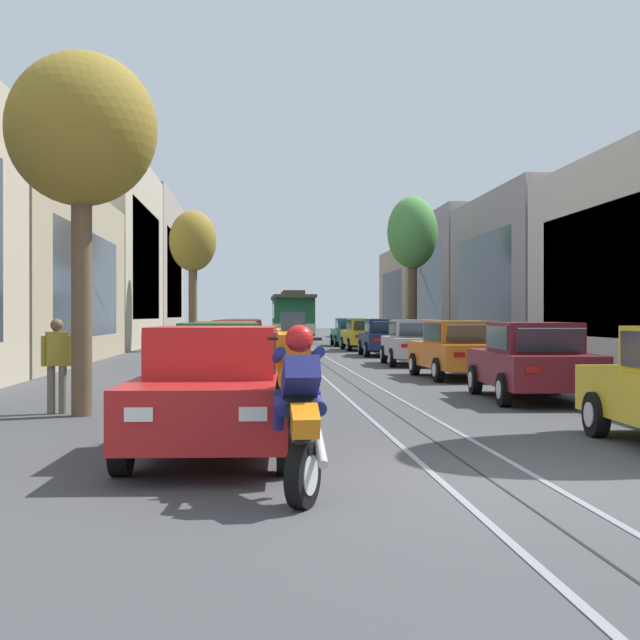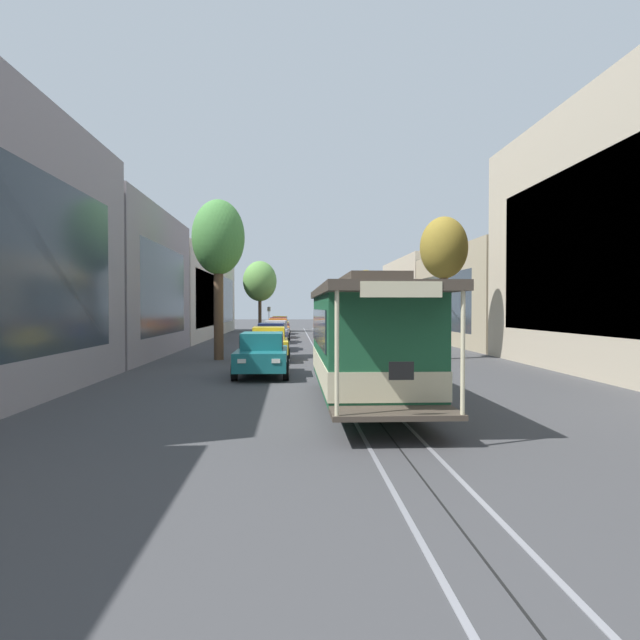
% 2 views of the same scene
% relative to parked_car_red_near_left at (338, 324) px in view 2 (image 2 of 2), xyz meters
% --- Properties ---
extents(ground_plane, '(173.29, 173.29, 0.00)m').
position_rel_parked_car_red_near_left_xyz_m(ground_plane, '(2.94, 25.60, -0.80)').
color(ground_plane, '#424244').
extents(trolley_track_rails, '(1.14, 77.31, 0.01)m').
position_rel_parked_car_red_near_left_xyz_m(trolley_track_rails, '(2.94, 30.53, -0.79)').
color(trolley_track_rails, gray).
rests_on(trolley_track_rails, ground).
extents(building_facade_left, '(5.95, 69.01, 10.64)m').
position_rel_parked_car_red_near_left_xyz_m(building_facade_left, '(-8.12, 33.22, 3.69)').
color(building_facade_left, '#BCAD93').
rests_on(building_facade_left, ground).
extents(building_facade_right, '(5.95, 69.01, 8.12)m').
position_rel_parked_car_red_near_left_xyz_m(building_facade_right, '(14.05, 31.03, 2.89)').
color(building_facade_right, beige).
rests_on(building_facade_right, ground).
extents(parked_car_red_near_left, '(2.11, 4.41, 1.58)m').
position_rel_parked_car_red_near_left_xyz_m(parked_car_red_near_left, '(0.00, 0.00, 0.00)').
color(parked_car_red_near_left, red).
rests_on(parked_car_red_near_left, ground).
extents(parked_car_green_second_left, '(2.12, 4.41, 1.58)m').
position_rel_parked_car_red_near_left_xyz_m(parked_car_green_second_left, '(-0.18, 5.62, 0.00)').
color(parked_car_green_second_left, '#1E6038').
rests_on(parked_car_green_second_left, ground).
extents(parked_car_orange_mid_left, '(2.02, 4.37, 1.58)m').
position_rel_parked_car_red_near_left_xyz_m(parked_car_orange_mid_left, '(-0.19, 11.18, 0.00)').
color(parked_car_orange_mid_left, orange).
rests_on(parked_car_orange_mid_left, ground).
extents(parked_car_maroon_fourth_left, '(2.08, 4.40, 1.58)m').
position_rel_parked_car_red_near_left_xyz_m(parked_car_maroon_fourth_left, '(-0.06, 16.95, 0.00)').
color(parked_car_maroon_fourth_left, maroon).
rests_on(parked_car_maroon_fourth_left, ground).
extents(parked_car_red_fifth_left, '(2.10, 4.41, 1.58)m').
position_rel_parked_car_red_near_left_xyz_m(parked_car_red_fifth_left, '(-0.04, 22.22, 0.00)').
color(parked_car_red_fifth_left, red).
rests_on(parked_car_red_fifth_left, ground).
extents(parked_car_green_sixth_left, '(2.07, 4.39, 1.58)m').
position_rel_parked_car_red_near_left_xyz_m(parked_car_green_sixth_left, '(0.01, 27.84, 0.00)').
color(parked_car_green_sixth_left, '#1E6038').
rests_on(parked_car_green_sixth_left, ground).
extents(parked_car_yellow_near_right, '(2.07, 4.39, 1.58)m').
position_rel_parked_car_red_near_left_xyz_m(parked_car_yellow_near_right, '(6.15, -0.17, 0.00)').
color(parked_car_yellow_near_right, gold).
rests_on(parked_car_yellow_near_right, ground).
extents(parked_car_maroon_second_right, '(2.14, 4.42, 1.58)m').
position_rel_parked_car_red_near_left_xyz_m(parked_car_maroon_second_right, '(6.12, 6.65, 0.00)').
color(parked_car_maroon_second_right, maroon).
rests_on(parked_car_maroon_second_right, ground).
extents(parked_car_orange_mid_right, '(2.14, 4.42, 1.58)m').
position_rel_parked_car_red_near_left_xyz_m(parked_car_orange_mid_right, '(6.04, 12.88, 0.00)').
color(parked_car_orange_mid_right, orange).
rests_on(parked_car_orange_mid_right, ground).
extents(parked_car_silver_fourth_right, '(2.12, 4.41, 1.58)m').
position_rel_parked_car_red_near_left_xyz_m(parked_car_silver_fourth_right, '(6.03, 19.49, 0.00)').
color(parked_car_silver_fourth_right, '#B7B7BC').
rests_on(parked_car_silver_fourth_right, ground).
extents(parked_car_navy_fifth_right, '(2.07, 4.39, 1.58)m').
position_rel_parked_car_red_near_left_xyz_m(parked_car_navy_fifth_right, '(6.06, 26.51, 0.00)').
color(parked_car_navy_fifth_right, '#19234C').
rests_on(parked_car_navy_fifth_right, ground).
extents(parked_car_yellow_sixth_right, '(2.06, 4.39, 1.58)m').
position_rel_parked_car_red_near_left_xyz_m(parked_car_yellow_sixth_right, '(5.95, 32.92, 0.00)').
color(parked_car_yellow_sixth_right, gold).
rests_on(parked_car_yellow_sixth_right, ground).
extents(parked_car_teal_far_right, '(2.01, 4.36, 1.58)m').
position_rel_parked_car_red_near_left_xyz_m(parked_car_teal_far_right, '(5.94, 39.16, 0.00)').
color(parked_car_teal_far_right, '#196B70').
rests_on(parked_car_teal_far_right, ground).
extents(street_tree_kerb_left_near, '(2.57, 2.22, 6.23)m').
position_rel_parked_car_red_near_left_xyz_m(street_tree_kerb_left_near, '(-2.45, 4.45, 4.02)').
color(street_tree_kerb_left_near, brown).
rests_on(street_tree_kerb_left_near, ground).
extents(street_tree_kerb_left_second, '(2.31, 2.20, 6.91)m').
position_rel_parked_car_red_near_left_xyz_m(street_tree_kerb_left_second, '(-2.51, 32.84, 4.45)').
color(street_tree_kerb_left_second, brown).
rests_on(street_tree_kerb_left_second, ground).
extents(street_tree_kerb_right_near, '(3.48, 3.47, 7.33)m').
position_rel_parked_car_red_near_left_xyz_m(street_tree_kerb_right_near, '(8.19, 1.25, 4.42)').
color(street_tree_kerb_right_near, '#4C3826').
rests_on(street_tree_kerb_right_near, ground).
extents(street_tree_kerb_right_second, '(2.52, 2.39, 7.68)m').
position_rel_parked_car_red_near_left_xyz_m(street_tree_kerb_right_second, '(8.37, 32.60, 4.93)').
color(street_tree_kerb_right_second, brown).
rests_on(street_tree_kerb_right_second, ground).
extents(cable_car_trolley, '(2.56, 9.14, 3.28)m').
position_rel_parked_car_red_near_left_xyz_m(cable_car_trolley, '(2.94, 45.33, 0.86)').
color(cable_car_trolley, '#1E5B38').
rests_on(cable_car_trolley, ground).
extents(motorcycle_with_rider, '(0.53, 1.88, 1.75)m').
position_rel_parked_car_red_near_left_xyz_m(motorcycle_with_rider, '(0.90, -2.61, 0.12)').
color(motorcycle_with_rider, black).
rests_on(motorcycle_with_rider, ground).
extents(pedestrian_on_left_pavement, '(0.55, 0.34, 1.66)m').
position_rel_parked_car_red_near_left_xyz_m(pedestrian_on_left_pavement, '(-2.96, 4.85, 0.14)').
color(pedestrian_on_left_pavement, slate).
rests_on(pedestrian_on_left_pavement, ground).
extents(street_sign_post, '(0.36, 0.10, 2.64)m').
position_rel_parked_car_red_near_left_xyz_m(street_sign_post, '(7.32, -0.31, 0.84)').
color(street_sign_post, slate).
rests_on(street_sign_post, ground).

